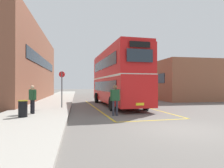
% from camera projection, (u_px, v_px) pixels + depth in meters
% --- Properties ---
extents(ground_plane, '(135.60, 135.60, 0.00)m').
position_uv_depth(ground_plane, '(113.00, 101.00, 22.13)').
color(ground_plane, '#66605B').
extents(sidewalk_left, '(4.00, 57.60, 0.14)m').
position_uv_depth(sidewalk_left, '(56.00, 99.00, 23.34)').
color(sidewalk_left, '#A39E93').
rests_on(sidewalk_left, ground).
extents(brick_building_left, '(5.74, 22.19, 8.27)m').
position_uv_depth(brick_building_left, '(19.00, 66.00, 23.41)').
color(brick_building_left, brown).
rests_on(brick_building_left, ground).
extents(depot_building_right, '(8.49, 14.12, 4.68)m').
position_uv_depth(depot_building_right, '(176.00, 81.00, 27.41)').
color(depot_building_right, brown).
rests_on(depot_building_right, ground).
extents(double_decker_bus, '(3.28, 10.68, 4.75)m').
position_uv_depth(double_decker_bus, '(117.00, 77.00, 16.95)').
color(double_decker_bus, black).
rests_on(double_decker_bus, ground).
extents(single_deck_bus, '(3.26, 8.74, 3.02)m').
position_uv_depth(single_deck_bus, '(116.00, 86.00, 37.59)').
color(single_deck_bus, black).
rests_on(single_deck_bus, ground).
extents(pedestrian_boarding, '(0.58, 0.36, 1.80)m').
position_uv_depth(pedestrian_boarding, '(115.00, 98.00, 11.35)').
color(pedestrian_boarding, '#2D2D38').
rests_on(pedestrian_boarding, ground).
extents(pedestrian_waiting_near, '(0.47, 0.50, 1.64)m').
position_uv_depth(pedestrian_waiting_near, '(32.00, 97.00, 11.23)').
color(pedestrian_waiting_near, black).
rests_on(pedestrian_waiting_near, sidewalk_left).
extents(litter_bin, '(0.47, 0.47, 0.87)m').
position_uv_depth(litter_bin, '(23.00, 109.00, 10.04)').
color(litter_bin, black).
rests_on(litter_bin, sidewalk_left).
extents(bus_stop_sign, '(0.44, 0.08, 2.67)m').
position_uv_depth(bus_stop_sign, '(62.00, 86.00, 14.35)').
color(bus_stop_sign, '#4C4C51').
rests_on(bus_stop_sign, sidewalk_left).
extents(bay_marking_yellow, '(4.97, 12.81, 0.01)m').
position_uv_depth(bay_marking_yellow, '(123.00, 108.00, 15.03)').
color(bay_marking_yellow, gold).
rests_on(bay_marking_yellow, ground).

